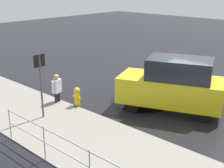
% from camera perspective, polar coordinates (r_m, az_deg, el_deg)
% --- Properties ---
extents(ground_plane, '(60.00, 60.00, 0.00)m').
position_cam_1_polar(ground_plane, '(12.43, 13.07, -4.70)').
color(ground_plane, black).
extents(kerb_strip, '(24.00, 3.20, 0.04)m').
position_cam_1_polar(kerb_strip, '(9.34, -0.31, -12.16)').
color(kerb_strip, gray).
rests_on(kerb_strip, ground).
extents(moving_hatchback, '(4.25, 3.04, 2.06)m').
position_cam_1_polar(moving_hatchback, '(12.03, 11.05, -0.11)').
color(moving_hatchback, yellow).
rests_on(moving_hatchback, ground).
extents(fire_hydrant, '(0.42, 0.31, 0.80)m').
position_cam_1_polar(fire_hydrant, '(12.40, -6.41, -2.39)').
color(fire_hydrant, gold).
rests_on(fire_hydrant, ground).
extents(pedestrian, '(0.33, 0.55, 1.22)m').
position_cam_1_polar(pedestrian, '(12.82, -10.06, -0.53)').
color(pedestrian, silver).
rests_on(pedestrian, ground).
extents(metal_railing, '(7.26, 0.04, 1.05)m').
position_cam_1_polar(metal_railing, '(7.55, -4.12, -14.05)').
color(metal_railing, '#B7BABF').
rests_on(metal_railing, ground).
extents(sign_post, '(0.07, 0.44, 2.40)m').
position_cam_1_polar(sign_post, '(11.20, -12.95, 1.33)').
color(sign_post, '#4C4C51').
rests_on(sign_post, ground).
extents(puddle_patch, '(2.75, 2.75, 0.01)m').
position_cam_1_polar(puddle_patch, '(13.19, 5.62, -2.91)').
color(puddle_patch, black).
rests_on(puddle_patch, ground).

